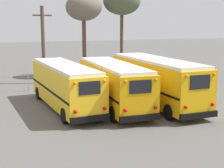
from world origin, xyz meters
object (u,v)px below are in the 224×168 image
at_px(school_bus_0, 65,85).
at_px(bare_tree_1, 122,2).
at_px(school_bus_2, 156,80).
at_px(bare_tree_0, 84,8).
at_px(utility_pole, 43,44).
at_px(school_bus_1, 113,84).

xyz_separation_m(school_bus_0, bare_tree_1, (9.53, 12.97, 6.37)).
distance_m(school_bus_2, bare_tree_0, 15.57).
relative_size(school_bus_0, school_bus_2, 0.95).
bearing_deg(bare_tree_0, bare_tree_1, -3.05).
height_order(utility_pole, bare_tree_1, bare_tree_1).
xyz_separation_m(school_bus_0, school_bus_1, (3.14, -1.03, 0.03)).
distance_m(school_bus_1, utility_pole, 11.79).
distance_m(school_bus_2, bare_tree_1, 15.94).
relative_size(utility_pole, bare_tree_1, 0.76).
height_order(school_bus_0, utility_pole, utility_pole).
xyz_separation_m(bare_tree_0, bare_tree_1, (4.28, -0.23, 0.75)).
bearing_deg(school_bus_2, school_bus_0, 167.96).
xyz_separation_m(utility_pole, bare_tree_0, (4.90, 2.96, 3.49)).
bearing_deg(school_bus_0, school_bus_2, -12.04).
bearing_deg(bare_tree_1, school_bus_0, -126.32).
bearing_deg(school_bus_1, school_bus_2, -5.67).
distance_m(utility_pole, bare_tree_0, 6.71).
height_order(bare_tree_0, bare_tree_1, bare_tree_1).
relative_size(school_bus_2, utility_pole, 1.42).
height_order(utility_pole, bare_tree_0, bare_tree_0).
height_order(school_bus_2, utility_pole, utility_pole).
bearing_deg(bare_tree_1, bare_tree_0, 176.95).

